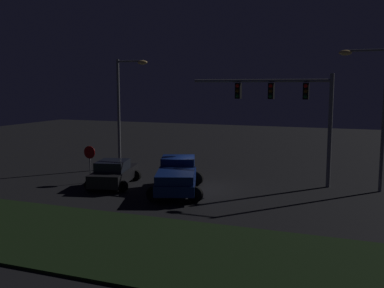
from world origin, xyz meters
TOP-DOWN VIEW (x-y plane):
  - ground_plane at (0.00, 0.00)m, footprint 80.00×80.00m
  - grass_median at (0.00, -9.55)m, footprint 20.23×6.44m
  - pickup_truck at (-0.80, -1.40)m, footprint 4.03×5.76m
  - car_sedan at (-4.89, -1.24)m, footprint 3.13×4.70m
  - traffic_signal_gantry at (4.40, 2.84)m, footprint 8.32×0.56m
  - street_lamp_left at (-6.89, 3.74)m, footprint 2.36×0.44m
  - street_lamp_right at (9.10, 2.73)m, footprint 2.58×0.44m
  - stop_sign at (-6.64, -1.03)m, footprint 0.76×0.08m

SIDE VIEW (x-z plane):
  - ground_plane at x=0.00m, z-range 0.00..0.00m
  - grass_median at x=0.00m, z-range 0.00..0.10m
  - car_sedan at x=-4.89m, z-range -0.02..1.49m
  - pickup_truck at x=-0.80m, z-range 0.10..1.90m
  - stop_sign at x=-6.64m, z-range 0.45..2.68m
  - street_lamp_left at x=-6.89m, z-range 1.01..8.62m
  - traffic_signal_gantry at x=4.40m, z-range 1.65..8.15m
  - street_lamp_right at x=9.10m, z-range 1.04..8.89m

